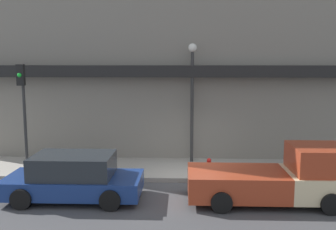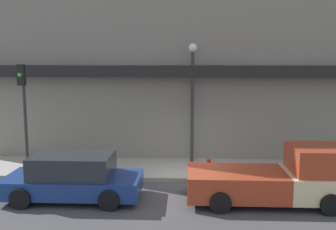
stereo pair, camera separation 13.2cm
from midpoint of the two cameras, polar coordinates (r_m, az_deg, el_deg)
ground_plane at (r=14.09m, az=3.01°, el=-10.30°), size 80.00×80.00×0.00m
sidewalk at (r=15.47m, az=2.94°, el=-8.28°), size 36.00×2.94×0.17m
building at (r=17.86m, az=3.01°, el=12.66°), size 19.80×3.80×11.77m
pickup_truck at (r=12.54m, az=16.51°, el=-9.17°), size 5.16×2.18×1.83m
parked_car at (r=12.70m, az=-14.44°, el=-9.22°), size 4.38×2.10×1.49m
fire_hydrant at (r=14.65m, az=6.00°, el=-7.69°), size 0.19×0.19×0.59m
street_lamp at (r=15.83m, az=3.46°, el=4.16°), size 0.36×0.36×5.04m
traffic_light at (r=15.46m, az=-21.46°, el=2.25°), size 0.28×0.42×4.18m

